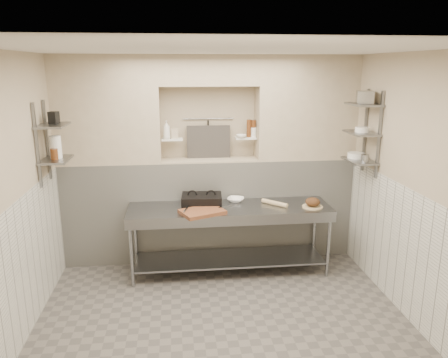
{
  "coord_description": "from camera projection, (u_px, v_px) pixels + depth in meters",
  "views": [
    {
      "loc": [
        -0.46,
        -4.1,
        2.65
      ],
      "look_at": [
        0.11,
        0.9,
        1.35
      ],
      "focal_mm": 35.0,
      "sensor_mm": 36.0,
      "label": 1
    }
  ],
  "objects": [
    {
      "name": "splash_panel",
      "position": [
        209.0,
        142.0,
        6.02
      ],
      "size": [
        0.6,
        0.08,
        0.45
      ],
      "primitive_type": "cube",
      "rotation": [
        -0.14,
        0.0,
        0.0
      ],
      "color": "#383330",
      "rests_on": "alcove_sill"
    },
    {
      "name": "jug_left",
      "position": [
        56.0,
        147.0,
        5.06
      ],
      "size": [
        0.13,
        0.13,
        0.26
      ],
      "primitive_type": "cylinder",
      "color": "white",
      "rests_on": "wall_shelf_left_lower"
    },
    {
      "name": "bowl_right",
      "position": [
        356.0,
        155.0,
        5.58
      ],
      "size": [
        0.22,
        0.22,
        0.07
      ],
      "primitive_type": "cylinder",
      "color": "white",
      "rests_on": "wall_shelf_right_lower"
    },
    {
      "name": "jar_left",
      "position": [
        54.0,
        154.0,
        4.99
      ],
      "size": [
        0.08,
        0.08,
        0.13
      ],
      "primitive_type": "cylinder",
      "color": "#552B12",
      "rests_on": "wall_shelf_left_lower"
    },
    {
      "name": "tongs",
      "position": [
        186.0,
        209.0,
        5.36
      ],
      "size": [
        0.09,
        0.25,
        0.02
      ],
      "primitive_type": "cylinder",
      "rotation": [
        1.57,
        0.0,
        -0.27
      ],
      "color": "gray",
      "rests_on": "cutting_board"
    },
    {
      "name": "cutting_board",
      "position": [
        202.0,
        212.0,
        5.34
      ],
      "size": [
        0.61,
        0.53,
        0.05
      ],
      "primitive_type": "cube",
      "rotation": [
        0.0,
        0.0,
        0.4
      ],
      "color": "brown",
      "rests_on": "prep_table"
    },
    {
      "name": "knife_blade",
      "position": [
        229.0,
        206.0,
        5.48
      ],
      "size": [
        0.28,
        0.12,
        0.01
      ],
      "primitive_type": "cube",
      "rotation": [
        0.0,
        0.0,
        0.34
      ],
      "color": "gray",
      "rests_on": "cutting_board"
    },
    {
      "name": "backwall_lower",
      "position": [
        210.0,
        209.0,
        6.16
      ],
      "size": [
        4.0,
        0.4,
        1.4
      ],
      "primitive_type": "cube",
      "color": "silver",
      "rests_on": "floor"
    },
    {
      "name": "alcove_shelf_right",
      "position": [
        246.0,
        138.0,
        5.97
      ],
      "size": [
        0.28,
        0.16,
        0.02
      ],
      "primitive_type": "cube",
      "color": "white",
      "rests_on": "backwall_lower"
    },
    {
      "name": "wall_shelf_left_lower",
      "position": [
        56.0,
        160.0,
        5.06
      ],
      "size": [
        0.3,
        0.5,
        0.02
      ],
      "primitive_type": "cube",
      "color": "slate",
      "rests_on": "wall_left"
    },
    {
      "name": "shelf_rail_right_a",
      "position": [
        365.0,
        131.0,
        5.61
      ],
      "size": [
        0.03,
        0.03,
        1.05
      ],
      "primitive_type": "cube",
      "color": "slate",
      "rests_on": "wall_right"
    },
    {
      "name": "wall_shelf_left_upper",
      "position": [
        53.0,
        125.0,
        4.96
      ],
      "size": [
        0.3,
        0.5,
        0.03
      ],
      "primitive_type": "cube",
      "color": "slate",
      "rests_on": "wall_left"
    },
    {
      "name": "alcove_shelf_left",
      "position": [
        172.0,
        139.0,
        5.86
      ],
      "size": [
        0.28,
        0.16,
        0.02
      ],
      "primitive_type": "cube",
      "color": "white",
      "rests_on": "backwall_lower"
    },
    {
      "name": "wainscot_right",
      "position": [
        407.0,
        253.0,
        4.7
      ],
      "size": [
        0.02,
        3.9,
        1.4
      ],
      "primitive_type": "cube",
      "color": "silver",
      "rests_on": "floor"
    },
    {
      "name": "backwall_header",
      "position": [
        209.0,
        70.0,
        5.69
      ],
      "size": [
        1.3,
        0.4,
        0.4
      ],
      "primitive_type": "cube",
      "color": "tan",
      "rests_on": "backwall_lower"
    },
    {
      "name": "bowl_right_mid",
      "position": [
        362.0,
        130.0,
        5.39
      ],
      "size": [
        0.17,
        0.17,
        0.06
      ],
      "primitive_type": "cylinder",
      "color": "white",
      "rests_on": "wall_shelf_right_mid"
    },
    {
      "name": "wall_right",
      "position": [
        420.0,
        191.0,
        4.53
      ],
      "size": [
        0.1,
        3.9,
        2.8
      ],
      "primitive_type": "cube",
      "color": "tan",
      "rests_on": "ground"
    },
    {
      "name": "basket_right",
      "position": [
        365.0,
        97.0,
        5.28
      ],
      "size": [
        0.26,
        0.28,
        0.15
      ],
      "primitive_type": "cube",
      "rotation": [
        0.0,
        0.0,
        -0.33
      ],
      "color": "gray",
      "rests_on": "wall_shelf_right_upper"
    },
    {
      "name": "panini_press",
      "position": [
        202.0,
        200.0,
        5.65
      ],
      "size": [
        0.54,
        0.41,
        0.14
      ],
      "rotation": [
        0.0,
        0.0,
        -0.07
      ],
      "color": "black",
      "rests_on": "prep_table"
    },
    {
      "name": "wall_shelf_right_lower",
      "position": [
        359.0,
        161.0,
        5.49
      ],
      "size": [
        0.3,
        0.5,
        0.02
      ],
      "primitive_type": "cube",
      "color": "slate",
      "rests_on": "wall_right"
    },
    {
      "name": "bread_board",
      "position": [
        312.0,
        207.0,
        5.59
      ],
      "size": [
        0.26,
        0.26,
        0.02
      ],
      "primitive_type": "cylinder",
      "color": "beige",
      "rests_on": "prep_table"
    },
    {
      "name": "prep_table",
      "position": [
        230.0,
        226.0,
        5.65
      ],
      "size": [
        2.6,
        0.7,
        0.9
      ],
      "color": "gray",
      "rests_on": "floor"
    },
    {
      "name": "bread_loaf",
      "position": [
        313.0,
        202.0,
        5.57
      ],
      "size": [
        0.19,
        0.19,
        0.11
      ],
      "primitive_type": "ellipsoid",
      "color": "#4C2D19",
      "rests_on": "bread_board"
    },
    {
      "name": "condiment_b",
      "position": [
        249.0,
        128.0,
        5.94
      ],
      "size": [
        0.06,
        0.06,
        0.24
      ],
      "primitive_type": "cylinder",
      "color": "#552B12",
      "rests_on": "alcove_shelf_right"
    },
    {
      "name": "canister_right",
      "position": [
        365.0,
        158.0,
        5.33
      ],
      "size": [
        0.1,
        0.1,
        0.1
      ],
      "primitive_type": "cylinder",
      "color": "gray",
      "rests_on": "wall_shelf_right_lower"
    },
    {
      "name": "bottle_soap",
      "position": [
        167.0,
        130.0,
        5.78
      ],
      "size": [
        0.11,
        0.11,
        0.24
      ],
      "primitive_type": "imported",
      "rotation": [
        0.0,
        0.0,
        -0.13
      ],
      "color": "white",
      "rests_on": "alcove_shelf_left"
    },
    {
      "name": "hanging_steel",
      "position": [
        208.0,
        131.0,
        6.04
      ],
      "size": [
        0.02,
        0.02,
        0.3
      ],
      "primitive_type": "cylinder",
      "color": "black",
      "rests_on": "utensil_rail"
    },
    {
      "name": "rolling_pin",
      "position": [
        275.0,
        203.0,
        5.66
      ],
      "size": [
        0.31,
        0.31,
        0.06
      ],
      "primitive_type": "cylinder",
      "rotation": [
        1.57,
        0.0,
        0.79
      ],
      "color": "beige",
      "rests_on": "prep_table"
    },
    {
      "name": "backwall_pillar_left",
      "position": [
        107.0,
        110.0,
        5.67
      ],
      "size": [
        1.35,
        0.4,
        1.4
      ],
      "primitive_type": "cube",
      "color": "tan",
      "rests_on": "backwall_lower"
    },
    {
      "name": "backwall_pillar_right",
      "position": [
        306.0,
        108.0,
        5.95
      ],
      "size": [
        1.35,
        0.4,
        1.4
      ],
      "primitive_type": "cube",
      "color": "tan",
      "rests_on": "backwall_lower"
    },
    {
      "name": "box_left_upper",
      "position": [
        54.0,
        117.0,
        5.01
      ],
      "size": [
        0.12,
        0.12,
        0.14
      ],
      "primitive_type": "cube",
      "rotation": [
        0.0,
        0.0,
        -0.29
      ],
      "color": "black",
      "rests_on": "wall_shelf_left_upper"
    },
    {
      "name": "wall_left",
      "position": [
        6.0,
        204.0,
        4.08
      ],
      "size": [
        0.1,
        3.9,
        2.8
      ],
      "primitive_type": "cube",
      "color": "tan",
      "rests_on": "ground"
    },
    {
      "name": "wainscot_left",
      "position": [
        21.0,
        272.0,
        4.26
      ],
      "size": [
        0.02,
        3.9,
        1.4
      ],
      "primitive_type": "cube",
      "color": "silver",
      "rests_on": "floor"
    },
    {
      "name": "shelf_rail_right_b",
      "position": [
        379.0,
        135.0,
        5.22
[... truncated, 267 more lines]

